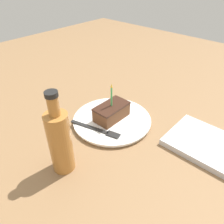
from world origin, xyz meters
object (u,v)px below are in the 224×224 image
at_px(cake_slice, 112,112).
at_px(marble_board, 206,144).
at_px(plate, 112,120).
at_px(fork, 97,129).
at_px(bottle, 60,141).

bearing_deg(cake_slice, marble_board, -160.84).
xyz_separation_m(plate, cake_slice, (0.00, -0.00, 0.04)).
bearing_deg(fork, bottle, 100.71).
height_order(plate, bottle, bottle).
relative_size(cake_slice, marble_board, 0.60).
distance_m(plate, fork, 0.08).
height_order(cake_slice, fork, cake_slice).
bearing_deg(marble_board, cake_slice, 19.16).
bearing_deg(cake_slice, plate, 177.82).
height_order(cake_slice, bottle, bottle).
bearing_deg(bottle, plate, -80.79).
height_order(plate, cake_slice, cake_slice).
distance_m(plate, bottle, 0.27).
height_order(cake_slice, marble_board, cake_slice).
bearing_deg(bottle, fork, -79.29).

